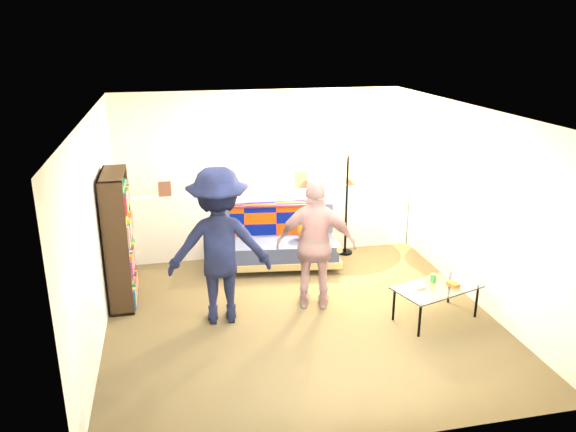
{
  "coord_description": "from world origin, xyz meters",
  "views": [
    {
      "loc": [
        -1.41,
        -6.11,
        3.28
      ],
      "look_at": [
        0.0,
        0.4,
        1.05
      ],
      "focal_mm": 35.0,
      "sensor_mm": 36.0,
      "label": 1
    }
  ],
  "objects_px": {
    "floor_lamp": "(348,179)",
    "bookshelf": "(119,243)",
    "person_right": "(316,245)",
    "person_left": "(219,246)",
    "coffee_table": "(437,288)",
    "futon_sofa": "(278,242)"
  },
  "relations": [
    {
      "from": "coffee_table",
      "to": "person_right",
      "type": "relative_size",
      "value": 0.68
    },
    {
      "from": "futon_sofa",
      "to": "person_left",
      "type": "xyz_separation_m",
      "value": [
        -0.97,
        -1.44,
        0.57
      ]
    },
    {
      "from": "person_right",
      "to": "coffee_table",
      "type": "bearing_deg",
      "value": 172.06
    },
    {
      "from": "person_right",
      "to": "floor_lamp",
      "type": "bearing_deg",
      "value": -102.78
    },
    {
      "from": "bookshelf",
      "to": "person_right",
      "type": "relative_size",
      "value": 1.02
    },
    {
      "from": "floor_lamp",
      "to": "person_left",
      "type": "bearing_deg",
      "value": -140.97
    },
    {
      "from": "bookshelf",
      "to": "futon_sofa",
      "type": "bearing_deg",
      "value": 18.6
    },
    {
      "from": "coffee_table",
      "to": "floor_lamp",
      "type": "bearing_deg",
      "value": 100.5
    },
    {
      "from": "person_left",
      "to": "coffee_table",
      "type": "bearing_deg",
      "value": 171.1
    },
    {
      "from": "floor_lamp",
      "to": "person_right",
      "type": "bearing_deg",
      "value": -119.46
    },
    {
      "from": "person_left",
      "to": "person_right",
      "type": "height_order",
      "value": "person_left"
    },
    {
      "from": "bookshelf",
      "to": "coffee_table",
      "type": "bearing_deg",
      "value": -18.91
    },
    {
      "from": "person_left",
      "to": "floor_lamp",
      "type": "bearing_deg",
      "value": -137.81
    },
    {
      "from": "bookshelf",
      "to": "coffee_table",
      "type": "relative_size",
      "value": 1.5
    },
    {
      "from": "futon_sofa",
      "to": "bookshelf",
      "type": "relative_size",
      "value": 1.1
    },
    {
      "from": "floor_lamp",
      "to": "person_left",
      "type": "distance_m",
      "value": 2.67
    },
    {
      "from": "futon_sofa",
      "to": "person_right",
      "type": "xyz_separation_m",
      "value": [
        0.19,
        -1.36,
        0.46
      ]
    },
    {
      "from": "bookshelf",
      "to": "floor_lamp",
      "type": "height_order",
      "value": "bookshelf"
    },
    {
      "from": "futon_sofa",
      "to": "floor_lamp",
      "type": "height_order",
      "value": "floor_lamp"
    },
    {
      "from": "futon_sofa",
      "to": "person_left",
      "type": "distance_m",
      "value": 1.82
    },
    {
      "from": "floor_lamp",
      "to": "bookshelf",
      "type": "bearing_deg",
      "value": -163.48
    },
    {
      "from": "bookshelf",
      "to": "person_right",
      "type": "distance_m",
      "value": 2.41
    }
  ]
}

